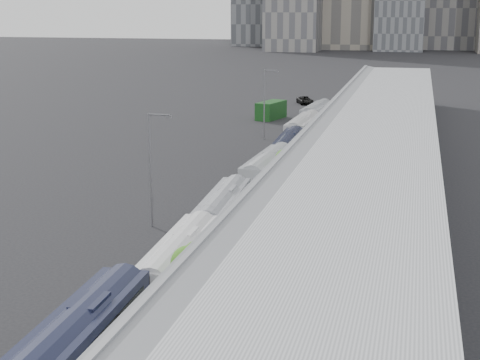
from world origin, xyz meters
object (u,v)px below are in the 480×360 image
(street_lamp_far, at_px, (265,100))
(bus_4, at_px, (268,174))
(bus_7, at_px, (316,117))
(street_lamp_near, at_px, (152,163))
(bus_6, at_px, (303,132))
(bus_5, at_px, (289,151))
(bus_1, at_px, (77,357))
(bus_3, at_px, (223,216))
(bus_2, at_px, (179,267))
(suv, at_px, (305,100))
(shipping_container, at_px, (271,110))

(street_lamp_far, bearing_deg, bus_4, -77.77)
(bus_7, relative_size, street_lamp_near, 1.31)
(bus_6, height_order, bus_7, bus_6)
(bus_4, xyz_separation_m, bus_7, (-0.67, 41.14, -0.05))
(bus_5, bearing_deg, street_lamp_far, 110.04)
(bus_1, height_order, bus_3, bus_1)
(bus_5, bearing_deg, bus_3, -92.73)
(bus_2, xyz_separation_m, suv, (-6.27, 95.80, -0.81))
(street_lamp_near, bearing_deg, bus_2, -63.19)
(bus_3, relative_size, street_lamp_near, 1.28)
(bus_4, distance_m, shipping_container, 48.37)
(bus_2, relative_size, bus_6, 0.96)
(bus_6, height_order, street_lamp_near, street_lamp_near)
(bus_3, relative_size, bus_7, 0.98)
(bus_6, distance_m, shipping_container, 23.15)
(street_lamp_far, bearing_deg, bus_3, -82.78)
(bus_1, relative_size, suv, 2.65)
(bus_1, xyz_separation_m, bus_6, (0.54, 67.72, -0.09))
(bus_1, distance_m, bus_5, 55.13)
(bus_4, height_order, street_lamp_near, street_lamp_near)
(bus_1, relative_size, street_lamp_near, 1.43)
(bus_7, bearing_deg, bus_4, -84.48)
(bus_1, distance_m, suv, 109.50)
(bus_4, xyz_separation_m, bus_6, (-0.42, 26.06, 0.03))
(bus_1, distance_m, shipping_container, 89.54)
(street_lamp_far, relative_size, suv, 1.85)
(bus_3, distance_m, street_lamp_near, 7.45)
(bus_6, height_order, street_lamp_far, street_lamp_far)
(bus_4, bearing_deg, bus_2, -87.61)
(bus_2, distance_m, suv, 96.01)
(bus_4, height_order, shipping_container, bus_4)
(shipping_container, xyz_separation_m, suv, (2.64, 20.19, -0.72))
(bus_2, relative_size, bus_4, 0.97)
(bus_7, height_order, street_lamp_near, street_lamp_near)
(bus_2, bearing_deg, street_lamp_near, 114.36)
(bus_1, distance_m, bus_3, 26.06)
(bus_6, bearing_deg, bus_2, -87.29)
(street_lamp_near, height_order, suv, street_lamp_near)
(bus_1, relative_size, bus_6, 1.06)
(bus_3, bearing_deg, bus_5, 86.02)
(street_lamp_near, bearing_deg, bus_1, -77.58)
(bus_1, relative_size, shipping_container, 2.13)
(bus_2, bearing_deg, bus_6, 87.77)
(bus_4, distance_m, bus_7, 41.14)
(bus_5, bearing_deg, street_lamp_near, -105.05)
(street_lamp_far, bearing_deg, bus_5, -68.14)
(street_lamp_near, bearing_deg, bus_6, 81.14)
(shipping_container, bearing_deg, bus_5, -59.86)
(bus_1, bearing_deg, bus_6, 87.72)
(bus_2, xyz_separation_m, bus_5, (0.08, 41.58, -0.05))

